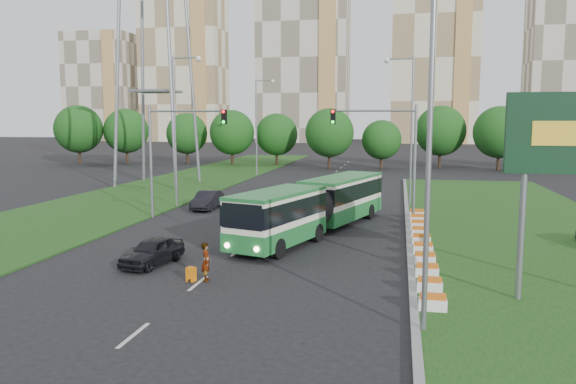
% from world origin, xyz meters
% --- Properties ---
extents(ground, '(360.00, 360.00, 0.00)m').
position_xyz_m(ground, '(0.00, 0.00, 0.00)').
color(ground, black).
rests_on(ground, ground).
extents(grass_median, '(14.00, 60.00, 0.15)m').
position_xyz_m(grass_median, '(13.00, 8.00, 0.07)').
color(grass_median, '#173F12').
rests_on(grass_median, ground).
extents(median_kerb, '(0.30, 60.00, 0.18)m').
position_xyz_m(median_kerb, '(6.05, 8.00, 0.09)').
color(median_kerb, gray).
rests_on(median_kerb, ground).
extents(left_verge, '(12.00, 110.00, 0.10)m').
position_xyz_m(left_verge, '(-18.00, 25.00, 0.05)').
color(left_verge, '#173F12').
rests_on(left_verge, ground).
extents(lane_markings, '(0.20, 100.00, 0.01)m').
position_xyz_m(lane_markings, '(-3.00, 20.00, 0.00)').
color(lane_markings, '#B0B0A9').
rests_on(lane_markings, ground).
extents(flower_planters, '(1.10, 20.30, 0.60)m').
position_xyz_m(flower_planters, '(6.70, 1.90, 0.45)').
color(flower_planters, white).
rests_on(flower_planters, grass_median).
extents(traffic_mast_median, '(5.76, 0.32, 8.00)m').
position_xyz_m(traffic_mast_median, '(4.78, 10.00, 5.35)').
color(traffic_mast_median, gray).
rests_on(traffic_mast_median, ground).
extents(traffic_mast_left, '(5.76, 0.32, 8.00)m').
position_xyz_m(traffic_mast_left, '(-10.38, 9.00, 5.35)').
color(traffic_mast_left, gray).
rests_on(traffic_mast_left, ground).
extents(street_lamps, '(36.00, 60.00, 12.00)m').
position_xyz_m(street_lamps, '(-3.00, 10.00, 6.00)').
color(street_lamps, gray).
rests_on(street_lamps, ground).
extents(tree_line, '(120.00, 8.00, 9.00)m').
position_xyz_m(tree_line, '(10.00, 55.00, 4.50)').
color(tree_line, '#194A13').
rests_on(tree_line, ground).
extents(apartment_tower_west, '(26.00, 15.00, 48.00)m').
position_xyz_m(apartment_tower_west, '(-65.00, 150.00, 24.00)').
color(apartment_tower_west, beige).
rests_on(apartment_tower_west, ground).
extents(apartment_tower_cwest, '(28.00, 15.00, 52.00)m').
position_xyz_m(apartment_tower_cwest, '(-25.00, 150.00, 26.00)').
color(apartment_tower_cwest, beige).
rests_on(apartment_tower_cwest, ground).
extents(apartment_tower_ceast, '(25.00, 15.00, 50.00)m').
position_xyz_m(apartment_tower_ceast, '(15.00, 150.00, 25.00)').
color(apartment_tower_ceast, beige).
rests_on(apartment_tower_ceast, ground).
extents(midrise_west, '(22.00, 14.00, 36.00)m').
position_xyz_m(midrise_west, '(-95.00, 150.00, 18.00)').
color(midrise_west, beige).
rests_on(midrise_west, ground).
extents(articulated_bus, '(2.61, 16.76, 2.76)m').
position_xyz_m(articulated_bus, '(0.18, 5.82, 1.69)').
color(articulated_bus, white).
rests_on(articulated_bus, ground).
extents(car_left_near, '(2.26, 4.11, 1.32)m').
position_xyz_m(car_left_near, '(-6.26, -3.46, 0.66)').
color(car_left_near, black).
rests_on(car_left_near, ground).
extents(car_left_far, '(1.60, 4.37, 1.43)m').
position_xyz_m(car_left_far, '(-9.38, 13.40, 0.72)').
color(car_left_far, black).
rests_on(car_left_far, ground).
extents(pedestrian, '(0.58, 0.72, 1.71)m').
position_xyz_m(pedestrian, '(-2.76, -5.58, 0.86)').
color(pedestrian, gray).
rests_on(pedestrian, ground).
extents(shopping_trolley, '(0.37, 0.39, 0.63)m').
position_xyz_m(shopping_trolley, '(-3.39, -5.77, 0.31)').
color(shopping_trolley, orange).
rests_on(shopping_trolley, ground).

